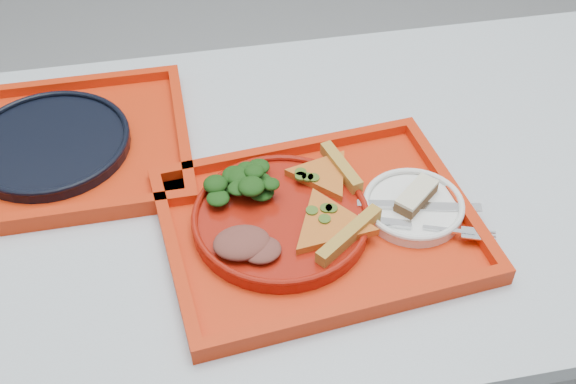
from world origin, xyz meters
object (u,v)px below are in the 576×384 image
object	(u,v)px
navy_plate	(50,145)
dessert_bar	(416,196)
tray_far	(52,151)
tray_main	(318,227)
dinner_plate	(281,221)

from	to	relation	value
navy_plate	dessert_bar	distance (m)	0.60
tray_far	navy_plate	xyz separation A→B (m)	(0.00, 0.00, 0.01)
tray_main	navy_plate	bearing A→B (deg)	141.77
tray_main	dessert_bar	world-z (taller)	dessert_bar
dessert_bar	tray_main	bearing A→B (deg)	141.33
tray_main	dinner_plate	bearing A→B (deg)	163.89
dessert_bar	dinner_plate	bearing A→B (deg)	137.85
tray_far	navy_plate	size ratio (longest dim) A/B	1.73
dinner_plate	navy_plate	distance (m)	0.42
tray_main	dessert_bar	bearing A→B (deg)	-3.23
navy_plate	dessert_bar	xyz separation A→B (m)	(0.55, -0.24, 0.02)
tray_far	dessert_bar	xyz separation A→B (m)	(0.55, -0.24, 0.03)
tray_main	dinner_plate	xyz separation A→B (m)	(-0.05, 0.01, 0.02)
tray_far	navy_plate	world-z (taller)	navy_plate
tray_main	navy_plate	xyz separation A→B (m)	(-0.40, 0.25, 0.01)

